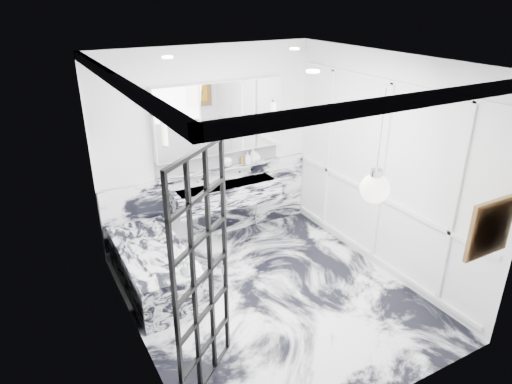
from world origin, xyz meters
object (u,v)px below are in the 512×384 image
trough_sink (227,195)px  mirror_cabinet (220,118)px  bathtub (155,268)px  crittall_door (202,278)px

trough_sink → mirror_cabinet: mirror_cabinet is taller
bathtub → trough_sink: bearing=26.5°
trough_sink → bathtub: (-1.33, -0.66, -0.45)m
crittall_door → mirror_cabinet: 2.92m
crittall_door → trough_sink: size_ratio=1.43×
crittall_door → bathtub: (0.02, 1.67, -0.87)m
trough_sink → mirror_cabinet: (-0.00, 0.17, 1.09)m
mirror_cabinet → bathtub: mirror_cabinet is taller
mirror_cabinet → bathtub: (-1.32, -0.83, -1.54)m
mirror_cabinet → bathtub: 2.20m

